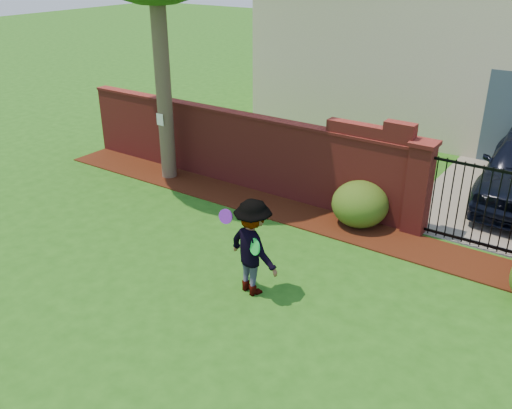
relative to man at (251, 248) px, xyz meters
The scene contains 11 objects.
ground 1.33m from the man, 156.33° to the right, with size 80.00×80.00×0.01m, color #215916.
mulch_bed 3.58m from the man, 123.27° to the left, with size 11.10×1.08×0.03m, color #331309.
brick_wall 4.65m from the man, 129.72° to the left, with size 8.70×0.31×2.16m.
pillar_left 3.86m from the man, 68.12° to the left, with size 0.50×0.50×1.88m.
iron_gate 4.39m from the man, 54.66° to the left, with size 1.78×0.03×1.60m.
house 11.81m from the man, 89.80° to the left, with size 12.40×6.40×6.30m.
paper_notice 5.39m from the man, 148.58° to the left, with size 0.20×0.01×0.28m, color white.
shrub_left 3.26m from the man, 82.71° to the left, with size 1.14×1.14×0.93m, color #264F17.
man is the anchor object (origin of this frame).
frisbee_purple 0.65m from the man, 160.52° to the right, with size 0.24×0.24×0.02m, color purple.
frisbee_green 0.31m from the man, 42.93° to the right, with size 0.27×0.27×0.02m, color green.
Camera 1 is at (5.37, -5.82, 5.12)m, focal length 38.73 mm.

